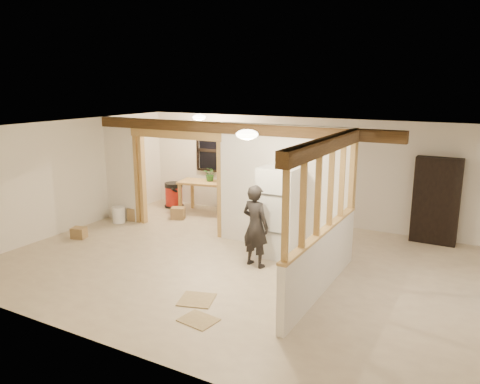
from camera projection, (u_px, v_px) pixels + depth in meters
The scene contains 28 objects.
floor at pixel (245, 265), 8.65m from camera, with size 9.00×6.50×0.01m, color beige.
ceiling at pixel (245, 130), 8.08m from camera, with size 9.00×6.50×0.01m, color white.
wall_back at pixel (310, 171), 11.13m from camera, with size 9.00×0.01×2.50m, color silver.
wall_front at pixel (117, 258), 5.59m from camera, with size 9.00×0.01×2.50m, color silver.
wall_left at pixel (69, 176), 10.48m from camera, with size 0.01×6.50×2.50m, color silver.
partition_left_stub at pixel (121, 169), 11.29m from camera, with size 0.90×0.12×2.50m, color white.
partition_center at pixel (283, 188), 9.29m from camera, with size 2.80×0.12×2.50m, color white.
doorway_frame at pixel (177, 182), 10.55m from camera, with size 2.46×0.14×2.20m, color tan.
header_beam_back at pixel (230, 128), 9.60m from camera, with size 7.00×0.18×0.22m, color #4D341A.
header_beam_right at pixel (327, 145), 7.01m from camera, with size 0.18×3.30×0.22m, color #4D341A.
pony_wall at pixel (322, 263), 7.44m from camera, with size 0.12×3.20×1.00m, color white.
stud_partition at pixel (325, 192), 7.18m from camera, with size 0.14×3.20×1.32m, color tan.
window_back at pixel (215, 151), 12.22m from camera, with size 1.12×0.10×1.10m, color black.
ceiling_dome_main at pixel (247, 134), 7.51m from camera, with size 0.36×0.36×0.16m, color #FFEABF.
ceiling_dome_util at pixel (199, 117), 11.22m from camera, with size 0.32×0.32×0.14m, color #FFEABF.
hanging_bulb at pixel (201, 134), 10.46m from camera, with size 0.07×0.07×0.07m, color #FFD88C.
refrigerator at pixel (280, 212), 8.97m from camera, with size 0.72×0.70×1.75m, color white.
woman at pixel (255, 226), 8.46m from camera, with size 0.56×0.36×1.53m, color black.
work_table at pixel (206, 198), 11.96m from camera, with size 1.34×0.67×0.85m, color tan.
potted_plant at pixel (210, 174), 11.86m from camera, with size 0.33×0.28×0.36m, color #38762B.
shop_vac at pixel (174, 195), 12.62m from camera, with size 0.52×0.52×0.68m, color #A71C12.
bookshelf at pixel (436, 201), 9.67m from camera, with size 0.91×0.30×1.81m, color black.
bucket at pixel (119, 215), 11.25m from camera, with size 0.30×0.30×0.38m, color white.
box_util_a at pixel (178, 213), 11.58m from camera, with size 0.33×0.28×0.28m, color olive.
box_util_b at pixel (136, 214), 11.47m from camera, with size 0.34×0.34×0.32m, color olive.
box_front at pixel (79, 233), 10.13m from camera, with size 0.29×0.24×0.24m, color olive.
floor_panel_near at pixel (197, 300), 7.25m from camera, with size 0.52×0.52×0.02m, color tan.
floor_panel_far at pixel (198, 320), 6.63m from camera, with size 0.51×0.40×0.02m, color tan.
Camera 1 is at (3.84, -7.14, 3.29)m, focal length 35.00 mm.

